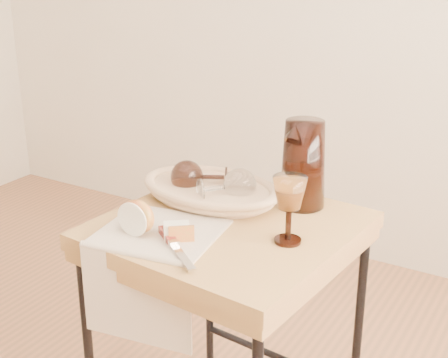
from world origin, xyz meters
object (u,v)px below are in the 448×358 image
Objects in this scene: apple_half at (138,216)px; table_knife at (175,246)px; goblet_lying_b at (223,187)px; pitcher at (303,164)px; tea_towel at (160,232)px; bread_basket at (211,192)px; wine_goblet at (289,210)px; goblet_lying_a at (204,177)px; side_table at (228,347)px.

table_knife is at bearing -11.91° from apple_half.
pitcher is (0.17, 0.12, 0.06)m from goblet_lying_b.
pitcher is (0.21, 0.33, 0.11)m from tea_towel.
wine_goblet is at bearing -21.72° from bread_basket.
bread_basket is at bearing 83.06° from apple_half.
apple_half is (-0.31, -0.14, -0.03)m from wine_goblet.
bread_basket is 2.42× the size of goblet_lying_a.
table_knife is (-0.02, -0.19, 0.37)m from side_table.
goblet_lying_b is 0.53× the size of pitcher.
goblet_lying_b is at bearing 156.87° from wine_goblet.
apple_half reaches higher than side_table.
goblet_lying_b is at bearing 128.16° from side_table.
side_table is 8.17× the size of apple_half.
wine_goblet is at bearing -7.27° from side_table.
bread_basket is 3.90× the size of apple_half.
goblet_lying_b reaches higher than side_table.
bread_basket is at bearing 138.89° from side_table.
goblet_lying_b reaches higher than bread_basket.
table_knife is (-0.19, -0.17, -0.07)m from wine_goblet.
bread_basket is 2.15× the size of wine_goblet.
bread_basket is (-0.00, 0.23, 0.02)m from tea_towel.
tea_towel is 0.79× the size of bread_basket.
side_table is at bearing -125.04° from pitcher.
table_knife is at bearing 83.68° from goblet_lying_a.
apple_half is at bearing -160.06° from goblet_lying_b.
apple_half is at bearing -96.23° from bread_basket.
goblet_lying_b is at bearing 68.88° from tea_towel.
wine_goblet reaches higher than side_table.
tea_towel is 0.25m from goblet_lying_a.
goblet_lying_a is 0.34m from wine_goblet.
side_table is 0.40m from tea_towel.
pitcher reaches higher than goblet_lying_b.
apple_half is at bearing -131.48° from side_table.
pitcher reaches higher than bread_basket.
wine_goblet is 0.35m from apple_half.
goblet_lying_a is (-0.03, 0.02, 0.03)m from bread_basket.
bread_basket reaches higher than table_knife.
wine_goblet reaches higher than goblet_lying_a.
bread_basket is (-0.11, 0.10, 0.38)m from side_table.
table_knife reaches higher than tea_towel.
goblet_lying_b is (0.08, -0.04, -0.00)m from goblet_lying_a.
pitcher is at bearing 170.26° from goblet_lying_a.
table_knife is at bearing -114.80° from pitcher.
tea_towel is at bearing -128.57° from side_table.
goblet_lying_a is (-0.14, 0.11, 0.42)m from side_table.
table_knife is (0.12, -0.30, -0.04)m from goblet_lying_a.
apple_half is at bearing 61.72° from goblet_lying_a.
tea_towel is at bearing 38.75° from apple_half.
side_table is 3.53× the size of table_knife.
tea_towel is 1.91× the size of goblet_lying_a.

